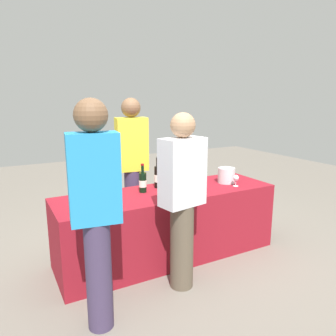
# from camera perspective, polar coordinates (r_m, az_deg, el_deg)

# --- Properties ---
(ground_plane) EXTENTS (12.00, 12.00, 0.00)m
(ground_plane) POSITION_cam_1_polar(r_m,az_deg,el_deg) (3.65, 0.00, -15.14)
(ground_plane) COLOR slate
(tasting_table) EXTENTS (2.34, 0.71, 0.73)m
(tasting_table) POSITION_cam_1_polar(r_m,az_deg,el_deg) (3.50, 0.00, -9.85)
(tasting_table) COLOR maroon
(tasting_table) RESTS_ON ground_plane
(wine_bottle_0) EXTENTS (0.08, 0.08, 0.30)m
(wine_bottle_0) POSITION_cam_1_polar(r_m,az_deg,el_deg) (3.34, -4.50, -2.49)
(wine_bottle_0) COLOR black
(wine_bottle_0) RESTS_ON tasting_table
(wine_bottle_1) EXTENTS (0.07, 0.07, 0.33)m
(wine_bottle_1) POSITION_cam_1_polar(r_m,az_deg,el_deg) (3.49, -1.90, -1.56)
(wine_bottle_1) COLOR black
(wine_bottle_1) RESTS_ON tasting_table
(wine_bottle_2) EXTENTS (0.06, 0.06, 0.30)m
(wine_bottle_2) POSITION_cam_1_polar(r_m,az_deg,el_deg) (3.59, 1.96, -1.38)
(wine_bottle_2) COLOR black
(wine_bottle_2) RESTS_ON tasting_table
(wine_bottle_3) EXTENTS (0.07, 0.07, 0.33)m
(wine_bottle_3) POSITION_cam_1_polar(r_m,az_deg,el_deg) (3.73, 4.87, -0.64)
(wine_bottle_3) COLOR black
(wine_bottle_3) RESTS_ON tasting_table
(wine_glass_0) EXTENTS (0.07, 0.07, 0.15)m
(wine_glass_0) POSITION_cam_1_polar(r_m,az_deg,el_deg) (3.23, -0.34, -2.94)
(wine_glass_0) COLOR silver
(wine_glass_0) RESTS_ON tasting_table
(wine_glass_1) EXTENTS (0.07, 0.07, 0.15)m
(wine_glass_1) POSITION_cam_1_polar(r_m,az_deg,el_deg) (3.31, 4.16, -2.62)
(wine_glass_1) COLOR silver
(wine_glass_1) RESTS_ON tasting_table
(wine_glass_2) EXTENTS (0.06, 0.06, 0.13)m
(wine_glass_2) POSITION_cam_1_polar(r_m,az_deg,el_deg) (3.63, 11.94, -1.79)
(wine_glass_2) COLOR silver
(wine_glass_2) RESTS_ON tasting_table
(ice_bucket) EXTENTS (0.19, 0.19, 0.17)m
(ice_bucket) POSITION_cam_1_polar(r_m,az_deg,el_deg) (3.76, 10.29, -1.28)
(ice_bucket) COLOR silver
(ice_bucket) RESTS_ON tasting_table
(server_pouring) EXTENTS (0.39, 0.25, 1.69)m
(server_pouring) POSITION_cam_1_polar(r_m,az_deg,el_deg) (3.87, -6.37, 1.05)
(server_pouring) COLOR #3F3351
(server_pouring) RESTS_ON ground_plane
(guest_0) EXTENTS (0.37, 0.24, 1.69)m
(guest_0) POSITION_cam_1_polar(r_m,az_deg,el_deg) (2.30, -12.72, -6.79)
(guest_0) COLOR #3F3351
(guest_0) RESTS_ON ground_plane
(guest_1) EXTENTS (0.41, 0.27, 1.57)m
(guest_1) POSITION_cam_1_polar(r_m,az_deg,el_deg) (2.79, 2.53, -5.07)
(guest_1) COLOR brown
(guest_1) RESTS_ON ground_plane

